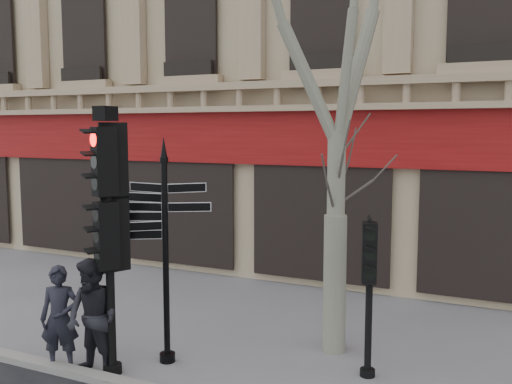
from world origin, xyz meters
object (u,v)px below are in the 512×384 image
traffic_signal_secondary (370,269)px  pedestrian_b (93,318)px  fingerpost (165,213)px  pedestrian_a (60,318)px  traffic_signal_main (108,208)px

traffic_signal_secondary → pedestrian_b: traffic_signal_secondary is taller
pedestrian_b → fingerpost: bearing=60.8°
pedestrian_a → pedestrian_b: (0.63, 0.04, 0.08)m
fingerpost → pedestrian_b: size_ratio=2.01×
traffic_signal_secondary → pedestrian_b: size_ratio=1.32×
traffic_signal_main → pedestrian_a: size_ratio=2.47×
fingerpost → pedestrian_a: size_ratio=2.20×
traffic_signal_secondary → pedestrian_a: traffic_signal_secondary is taller
traffic_signal_secondary → pedestrian_b: (-3.83, -1.81, -0.77)m
pedestrian_a → fingerpost: bearing=10.1°
traffic_signal_main → traffic_signal_secondary: (3.63, 1.62, -0.93)m
traffic_signal_main → pedestrian_b: traffic_signal_main is taller
pedestrian_b → traffic_signal_main: bearing=52.0°
fingerpost → traffic_signal_secondary: fingerpost is taller
traffic_signal_main → pedestrian_a: (-0.83, -0.23, -1.78)m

